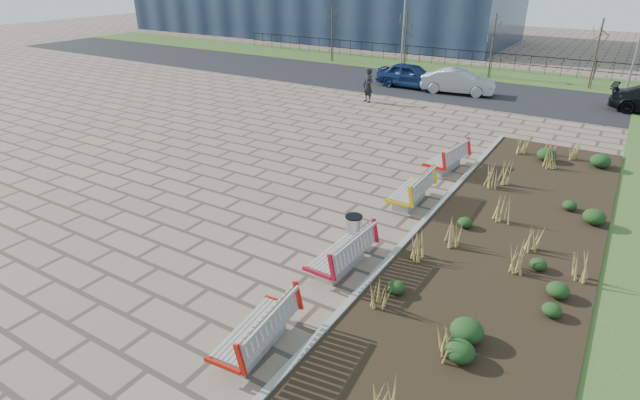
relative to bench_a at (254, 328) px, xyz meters
The scene contains 20 objects.
ground 3.55m from the bench_a, 148.68° to the left, with size 120.00×120.00×0.00m, color #7E6657.
planting_bed 7.57m from the bench_a, 64.54° to the left, with size 4.50×18.00×0.10m, color black.
planting_curb 6.90m from the bench_a, 82.32° to the left, with size 0.16×18.00×0.15m, color gray.
grass_verge_far 29.98m from the bench_a, 95.74° to the left, with size 80.00×5.00×0.04m, color #33511E.
road 24.02m from the bench_a, 97.18° to the left, with size 80.00×7.00×0.02m, color black.
bench_a is the anchor object (origin of this frame).
bench_b 3.34m from the bench_a, 90.00° to the left, with size 0.90×2.10×1.00m, color #B50C23, non-canonical shape.
bench_c 7.73m from the bench_a, 90.00° to the left, with size 0.90×2.10×1.00m, color #E4B40C, non-canonical shape.
bench_d 11.06m from the bench_a, 90.00° to the left, with size 0.90×2.10×1.00m, color red, non-canonical shape.
litter_bin 4.46m from the bench_a, 93.00° to the left, with size 0.44×0.44×0.89m, color #B2B2B7.
pedestrian 19.73m from the bench_a, 110.48° to the left, with size 0.66×0.43×1.80m, color black.
car_blue 23.85m from the bench_a, 105.31° to the left, with size 1.68×4.17×1.42m, color #11224E.
car_silver 23.18m from the bench_a, 98.30° to the left, with size 1.43×4.10×1.35m, color gray.
tree_a 32.09m from the bench_a, 117.90° to the left, with size 1.40×1.40×4.00m, color #4C3D2D, non-canonical shape.
tree_b 29.76m from the bench_a, 107.63° to the left, with size 1.40×1.40×4.00m, color #4C3D2D, non-canonical shape.
tree_c 28.53m from the bench_a, 96.05° to the left, with size 1.40×1.40×4.00m, color #4C3D2D, non-canonical shape.
tree_d 28.53m from the bench_a, 83.95° to the left, with size 1.40×1.40×4.00m, color #4C3D2D, non-canonical shape.
lamp_west 29.36m from the bench_a, 107.92° to the left, with size 0.24×0.60×6.00m, color gray, non-canonical shape.
lamp_east 28.39m from the bench_a, 79.81° to the left, with size 0.24×0.60×6.00m, color gray, non-canonical shape.
railing_fence 31.47m from the bench_a, 95.47° to the left, with size 44.00×0.10×1.20m, color black, non-canonical shape.
Camera 1 is at (8.08, -7.61, 6.81)m, focal length 28.00 mm.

